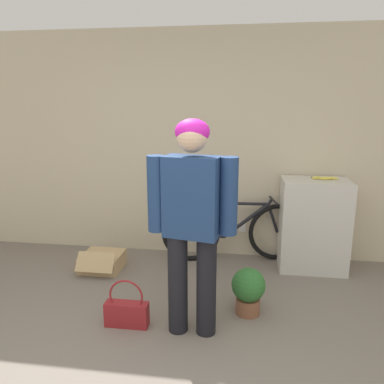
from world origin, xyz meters
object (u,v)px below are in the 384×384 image
at_px(banana, 324,178).
at_px(handbag, 127,312).
at_px(bicycle, 234,231).
at_px(cardboard_box, 102,261).
at_px(person, 192,214).
at_px(potted_plant, 248,289).

xyz_separation_m(banana, handbag, (-1.76, -1.39, -0.89)).
distance_m(bicycle, banana, 1.14).
relative_size(banana, cardboard_box, 0.61).
relative_size(person, bicycle, 1.02).
xyz_separation_m(bicycle, handbag, (-0.82, -1.46, -0.23)).
xyz_separation_m(handbag, potted_plant, (0.98, 0.33, 0.10)).
relative_size(person, banana, 5.89).
height_order(person, banana, person).
distance_m(bicycle, handbag, 1.69).
xyz_separation_m(bicycle, banana, (0.93, -0.07, 0.66)).
bearing_deg(person, handbag, -168.80).
height_order(bicycle, cardboard_box, bicycle).
xyz_separation_m(banana, potted_plant, (-0.77, -1.06, -0.79)).
xyz_separation_m(banana, cardboard_box, (-2.36, -0.38, -0.93)).
bearing_deg(handbag, banana, 38.39).
relative_size(bicycle, banana, 5.79).
xyz_separation_m(person, cardboard_box, (-1.14, 1.01, -0.89)).
bearing_deg(potted_plant, cardboard_box, 156.74).
distance_m(person, banana, 1.85).
height_order(person, handbag, person).
bearing_deg(potted_plant, banana, 53.98).
height_order(person, cardboard_box, person).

